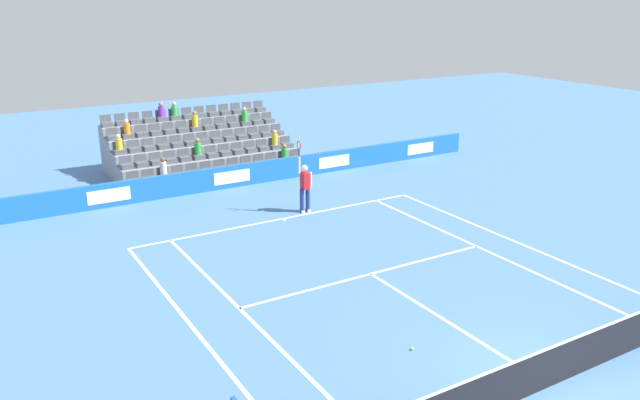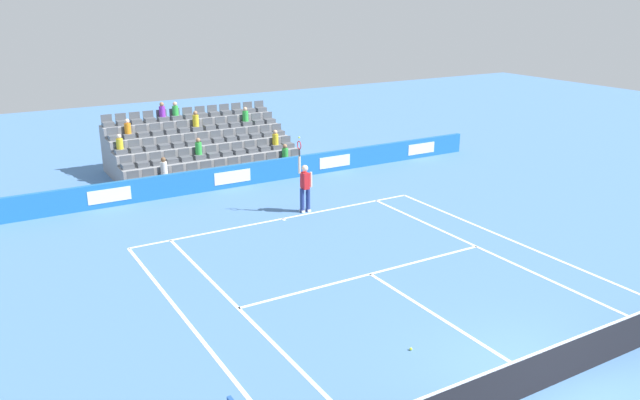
% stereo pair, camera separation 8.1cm
% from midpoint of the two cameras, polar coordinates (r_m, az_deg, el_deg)
% --- Properties ---
extents(ground_plane, '(80.00, 80.00, 0.00)m').
position_cam_midpoint_polar(ground_plane, '(14.42, 19.97, -15.42)').
color(ground_plane, '#4C7AB2').
extents(line_baseline, '(10.97, 0.10, 0.01)m').
position_cam_midpoint_polar(line_baseline, '(22.84, -3.28, -1.68)').
color(line_baseline, white).
rests_on(line_baseline, ground).
extents(line_service, '(8.23, 0.10, 0.01)m').
position_cam_midpoint_polar(line_service, '(18.48, 4.65, -6.61)').
color(line_service, white).
rests_on(line_service, ground).
extents(line_centre_service, '(0.10, 6.40, 0.01)m').
position_cam_midpoint_polar(line_centre_service, '(16.26, 11.25, -10.56)').
color(line_centre_service, white).
rests_on(line_centre_service, ground).
extents(line_singles_sideline_left, '(0.10, 11.89, 0.01)m').
position_cam_midpoint_polar(line_singles_sideline_left, '(16.30, -6.52, -10.24)').
color(line_singles_sideline_left, white).
rests_on(line_singles_sideline_left, ground).
extents(line_singles_sideline_right, '(0.10, 11.89, 0.01)m').
position_cam_midpoint_polar(line_singles_sideline_right, '(20.67, 14.80, -4.45)').
color(line_singles_sideline_right, white).
rests_on(line_singles_sideline_right, ground).
extents(line_doubles_sideline_left, '(0.10, 11.89, 0.01)m').
position_cam_midpoint_polar(line_doubles_sideline_left, '(15.87, -11.11, -11.31)').
color(line_doubles_sideline_left, white).
rests_on(line_doubles_sideline_left, ground).
extents(line_doubles_sideline_right, '(0.10, 11.89, 0.01)m').
position_cam_midpoint_polar(line_doubles_sideline_right, '(21.61, 17.38, -3.68)').
color(line_doubles_sideline_right, white).
rests_on(line_doubles_sideline_right, ground).
extents(line_centre_mark, '(0.10, 0.20, 0.01)m').
position_cam_midpoint_polar(line_centre_mark, '(22.76, -3.16, -1.75)').
color(line_centre_mark, white).
rests_on(line_centre_mark, ground).
extents(sponsor_barrier, '(24.93, 0.22, 0.93)m').
position_cam_midpoint_polar(sponsor_barrier, '(26.66, -7.83, 2.11)').
color(sponsor_barrier, '#1E66AD').
rests_on(sponsor_barrier, ground).
extents(tennis_net, '(11.97, 0.10, 1.07)m').
position_cam_midpoint_polar(tennis_net, '(14.16, 20.19, -13.75)').
color(tennis_net, '#33383D').
rests_on(tennis_net, ground).
extents(tennis_player, '(0.53, 0.37, 2.85)m').
position_cam_midpoint_polar(tennis_player, '(23.25, -1.27, 1.26)').
color(tennis_player, navy).
rests_on(tennis_player, ground).
extents(stadium_stand, '(8.06, 4.75, 2.97)m').
position_cam_midpoint_polar(stadium_stand, '(29.79, -10.57, 4.36)').
color(stadium_stand, gray).
rests_on(stadium_stand, ground).
extents(loose_tennis_ball, '(0.07, 0.07, 0.07)m').
position_cam_midpoint_polar(loose_tennis_ball, '(14.92, 8.29, -13.06)').
color(loose_tennis_ball, '#D1E533').
rests_on(loose_tennis_ball, ground).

